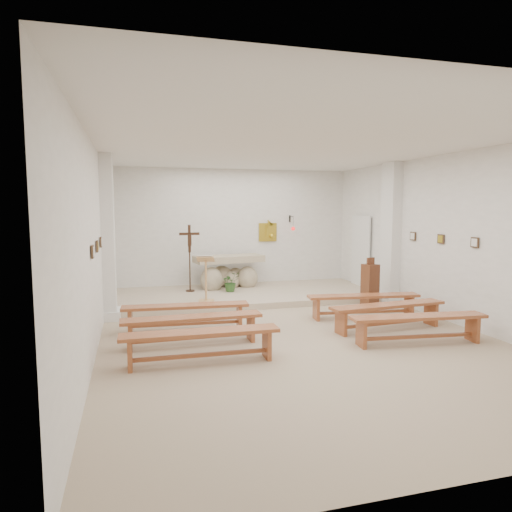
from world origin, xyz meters
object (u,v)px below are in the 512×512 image
object	(u,v)px
bench_left_front	(186,311)
lectern	(206,279)
bench_left_second	(192,323)
crucifix_stand	(190,253)
altar	(228,274)
donation_pedestal	(370,285)
bench_right_front	(363,300)
bench_left_third	(201,339)
bench_right_third	(418,322)
bench_right_second	(388,310)

from	to	relation	value
bench_left_front	lectern	bearing A→B (deg)	73.91
bench_left_second	crucifix_stand	bearing A→B (deg)	82.75
altar	bench_left_second	world-z (taller)	altar
donation_pedestal	bench_right_front	world-z (taller)	donation_pedestal
bench_left_third	bench_right_third	xyz separation A→B (m)	(3.83, 0.00, 0.00)
altar	bench_left_third	size ratio (longest dim) A/B	0.82
bench_left_second	bench_left_third	world-z (taller)	same
bench_left_second	bench_right_third	distance (m)	3.95
crucifix_stand	donation_pedestal	bearing A→B (deg)	-32.57
lectern	bench_right_second	bearing A→B (deg)	-27.91
crucifix_stand	bench_left_second	size ratio (longest dim) A/B	0.73
bench_right_front	altar	bearing A→B (deg)	128.21
lectern	bench_right_third	size ratio (longest dim) A/B	0.46
bench_left_second	bench_right_second	xyz separation A→B (m)	(3.83, 0.00, 0.00)
bench_right_front	bench_right_third	size ratio (longest dim) A/B	1.00
bench_right_front	bench_right_third	distance (m)	1.96
donation_pedestal	bench_right_second	distance (m)	2.08
altar	donation_pedestal	world-z (taller)	donation_pedestal
bench_right_second	bench_left_third	distance (m)	3.95
bench_right_front	bench_left_second	bearing A→B (deg)	-158.32
bench_left_third	donation_pedestal	bearing A→B (deg)	34.08
bench_right_second	bench_left_front	bearing A→B (deg)	160.72
altar	bench_right_front	world-z (taller)	altar
bench_left_third	lectern	bearing A→B (deg)	80.84
donation_pedestal	bench_left_third	size ratio (longest dim) A/B	0.49
lectern	bench_right_third	bearing A→B (deg)	-36.34
altar	bench_left_second	bearing A→B (deg)	-117.83
donation_pedestal	bench_right_front	xyz separation A→B (m)	(-0.70, -0.97, -0.14)
bench_right_front	bench_left_second	distance (m)	3.95
lectern	bench_right_second	xyz separation A→B (m)	(3.13, -2.85, -0.32)
lectern	bench_right_front	size ratio (longest dim) A/B	0.46
donation_pedestal	bench_right_front	bearing A→B (deg)	-137.51
lectern	bench_right_third	distance (m)	4.96
crucifix_stand	bench_right_front	bearing A→B (deg)	-47.18
bench_left_front	bench_right_third	xyz separation A→B (m)	(3.83, -1.96, 0.00)
crucifix_stand	bench_right_front	size ratio (longest dim) A/B	0.72
bench_right_second	bench_left_third	xyz separation A→B (m)	(-3.83, -0.98, 0.00)
altar	crucifix_stand	xyz separation A→B (m)	(-1.11, -0.34, 0.65)
bench_left_second	lectern	bearing A→B (deg)	75.65
crucifix_stand	donation_pedestal	size ratio (longest dim) A/B	1.49
altar	bench_left_third	distance (m)	5.89
donation_pedestal	bench_right_second	world-z (taller)	donation_pedestal
lectern	bench_left_second	bearing A→B (deg)	-89.26
lectern	bench_right_front	distance (m)	3.66
bench_left_front	bench_right_second	bearing A→B (deg)	-10.12
crucifix_stand	donation_pedestal	distance (m)	4.72
bench_left_front	bench_left_second	xyz separation A→B (m)	(0.00, -0.98, 0.00)
bench_right_front	bench_left_third	distance (m)	4.30
lectern	bench_right_front	xyz separation A→B (m)	(3.13, -1.87, -0.32)
altar	bench_right_third	distance (m)	6.08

